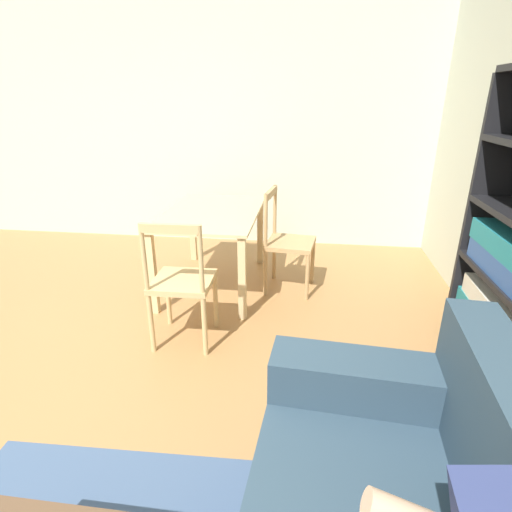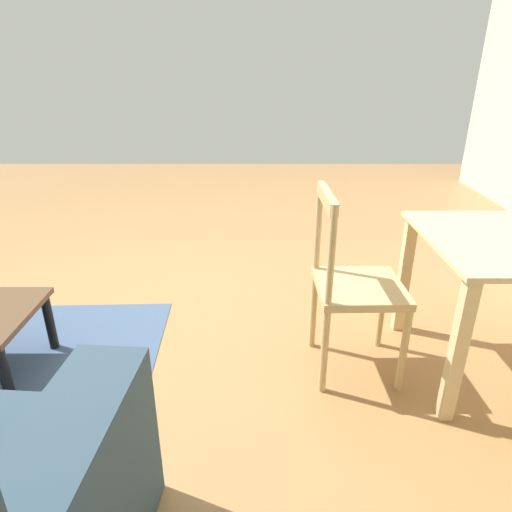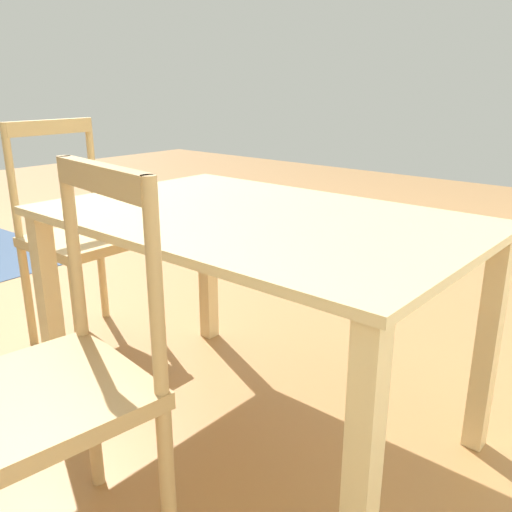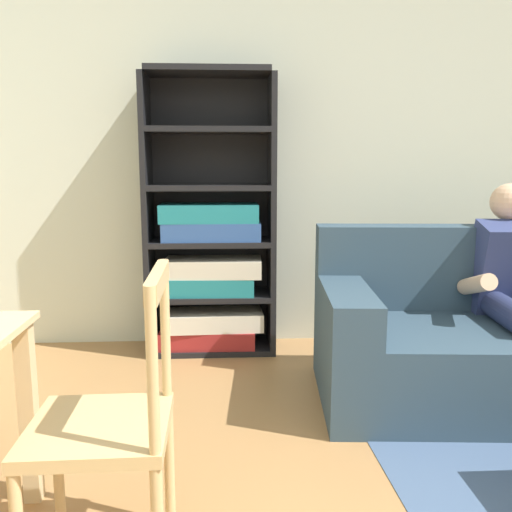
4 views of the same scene
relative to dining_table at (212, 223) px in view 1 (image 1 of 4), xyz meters
The scene contains 4 objects.
wall_side 1.78m from the dining_table, 147.68° to the right, with size 0.12×6.35×2.69m, color beige.
dining_table is the anchor object (origin of this frame).
dining_chair_near_wall 0.71m from the dining_table, 90.31° to the left, with size 0.47×0.47×0.94m.
dining_chair_facing_couch 0.99m from the dining_table, ahead, with size 0.43×0.43×0.96m.
Camera 1 is at (1.55, 1.72, 1.71)m, focal length 28.30 mm.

